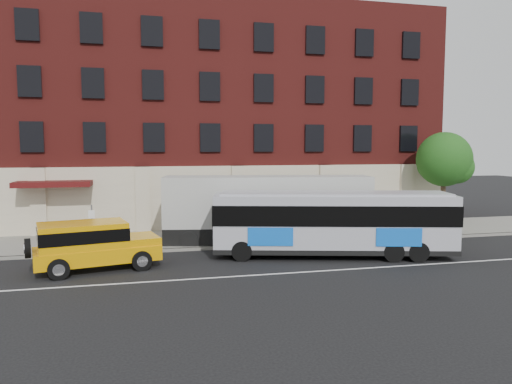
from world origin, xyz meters
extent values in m
plane|color=black|center=(0.00, 0.00, 0.00)|extent=(120.00, 120.00, 0.00)
cube|color=gray|center=(0.00, 9.00, 0.07)|extent=(60.00, 6.00, 0.15)
cube|color=gray|center=(0.00, 6.00, 0.07)|extent=(60.00, 0.25, 0.15)
cube|color=silver|center=(0.00, 0.50, 0.01)|extent=(60.00, 0.12, 0.01)
cube|color=maroon|center=(0.00, 17.00, 7.65)|extent=(30.00, 10.00, 15.00)
cube|color=beige|center=(0.00, 11.85, 2.15)|extent=(30.00, 0.35, 4.00)
cube|color=#430B0C|center=(-11.00, 11.00, 3.25)|extent=(4.20, 2.20, 0.30)
cube|color=beige|center=(-12.00, 11.75, 2.15)|extent=(0.90, 0.55, 4.00)
cube|color=beige|center=(-6.00, 11.75, 2.15)|extent=(0.90, 0.55, 4.00)
cube|color=beige|center=(0.00, 11.75, 2.15)|extent=(0.90, 0.55, 4.00)
cube|color=beige|center=(6.00, 11.75, 2.15)|extent=(0.90, 0.55, 4.00)
cube|color=beige|center=(12.00, 11.75, 2.15)|extent=(0.90, 0.55, 4.00)
cube|color=black|center=(-12.25, 11.92, 5.95)|extent=(1.30, 0.20, 1.80)
cube|color=black|center=(-8.75, 11.92, 5.95)|extent=(1.30, 0.20, 1.80)
cube|color=black|center=(-5.25, 11.92, 5.95)|extent=(1.30, 0.20, 1.80)
cube|color=black|center=(-1.75, 11.92, 5.95)|extent=(1.30, 0.20, 1.80)
cube|color=black|center=(1.75, 11.92, 5.95)|extent=(1.30, 0.20, 1.80)
cube|color=black|center=(5.25, 11.92, 5.95)|extent=(1.30, 0.20, 1.80)
cube|color=black|center=(8.75, 11.92, 5.95)|extent=(1.30, 0.20, 1.80)
cube|color=black|center=(12.25, 11.92, 5.95)|extent=(1.30, 0.20, 1.80)
cube|color=black|center=(-12.25, 11.92, 9.15)|extent=(1.30, 0.20, 1.80)
cube|color=black|center=(-8.75, 11.92, 9.15)|extent=(1.30, 0.20, 1.80)
cube|color=black|center=(-5.25, 11.92, 9.15)|extent=(1.30, 0.20, 1.80)
cube|color=black|center=(-1.75, 11.92, 9.15)|extent=(1.30, 0.20, 1.80)
cube|color=black|center=(1.75, 11.92, 9.15)|extent=(1.30, 0.20, 1.80)
cube|color=black|center=(5.25, 11.92, 9.15)|extent=(1.30, 0.20, 1.80)
cube|color=black|center=(8.75, 11.92, 9.15)|extent=(1.30, 0.20, 1.80)
cube|color=black|center=(12.25, 11.92, 9.15)|extent=(1.30, 0.20, 1.80)
cube|color=black|center=(-12.25, 11.92, 12.35)|extent=(1.30, 0.20, 1.80)
cube|color=black|center=(-8.75, 11.92, 12.35)|extent=(1.30, 0.20, 1.80)
cube|color=black|center=(-5.25, 11.92, 12.35)|extent=(1.30, 0.20, 1.80)
cube|color=black|center=(-1.75, 11.92, 12.35)|extent=(1.30, 0.20, 1.80)
cube|color=black|center=(1.75, 11.92, 12.35)|extent=(1.30, 0.20, 1.80)
cube|color=black|center=(5.25, 11.92, 12.35)|extent=(1.30, 0.20, 1.80)
cube|color=black|center=(8.75, 11.92, 12.35)|extent=(1.30, 0.20, 1.80)
cube|color=black|center=(12.25, 11.92, 12.35)|extent=(1.30, 0.20, 1.80)
cube|color=black|center=(-10.50, 11.78, 1.75)|extent=(2.60, 0.15, 2.80)
cube|color=black|center=(-4.50, 11.78, 1.75)|extent=(2.60, 0.15, 2.80)
cube|color=black|center=(1.50, 11.78, 1.75)|extent=(2.60, 0.15, 2.80)
cube|color=black|center=(7.50, 11.78, 1.75)|extent=(2.60, 0.15, 2.80)
cylinder|color=slate|center=(-8.50, 6.20, 1.25)|extent=(0.07, 0.07, 2.50)
cube|color=white|center=(-8.50, 6.05, 2.05)|extent=(0.30, 0.03, 0.40)
cube|color=white|center=(-8.50, 6.05, 1.55)|extent=(0.30, 0.03, 0.35)
cylinder|color=#3B2B1D|center=(13.50, 9.50, 1.65)|extent=(0.32, 0.32, 3.00)
sphere|color=#174814|center=(13.50, 9.50, 4.55)|extent=(3.60, 3.60, 3.60)
sphere|color=#174814|center=(14.20, 9.10, 4.05)|extent=(2.20, 2.20, 2.20)
sphere|color=#174814|center=(12.90, 9.90, 4.15)|extent=(2.00, 2.00, 2.00)
cube|color=#A3A3AE|center=(3.00, 3.01, 1.70)|extent=(11.74, 5.25, 2.73)
cube|color=black|center=(3.00, 3.01, 0.43)|extent=(11.80, 5.31, 0.24)
cube|color=#A3A3AE|center=(3.00, 3.01, 3.12)|extent=(11.11, 4.82, 0.12)
cube|color=black|center=(3.00, 3.01, 2.16)|extent=(11.83, 5.34, 0.96)
cube|color=blue|center=(-0.28, 2.61, 1.20)|extent=(2.05, 0.57, 0.86)
cube|color=blue|center=(6.09, 3.47, 1.20)|extent=(2.05, 0.57, 0.86)
cylinder|color=black|center=(-1.54, 3.09, 0.48)|extent=(1.00, 0.52, 0.96)
cylinder|color=black|center=(-0.99, 5.18, 0.48)|extent=(1.00, 0.52, 0.96)
cylinder|color=black|center=(5.32, 1.28, 0.48)|extent=(1.00, 0.52, 0.96)
cylinder|color=black|center=(5.87, 3.38, 0.48)|extent=(1.00, 0.52, 0.96)
cylinder|color=black|center=(6.43, 0.99, 0.48)|extent=(1.00, 0.52, 0.96)
cylinder|color=black|center=(6.99, 3.09, 0.48)|extent=(1.00, 0.52, 0.96)
cube|color=#E79E05|center=(-8.00, 3.07, 0.70)|extent=(5.55, 3.26, 0.65)
cube|color=#E79E05|center=(-8.58, 2.94, 1.57)|extent=(3.95, 2.86, 1.08)
cube|color=black|center=(-8.58, 2.94, 1.62)|extent=(4.00, 2.91, 0.54)
cube|color=#E79E05|center=(-6.26, 3.46, 1.19)|extent=(2.04, 2.36, 0.32)
cube|color=black|center=(-5.45, 3.65, 0.76)|extent=(0.44, 1.70, 0.60)
cylinder|color=black|center=(-10.69, 2.46, 1.19)|extent=(0.41, 0.86, 0.82)
cylinder|color=black|center=(-6.13, 2.40, 0.43)|extent=(0.91, 0.49, 0.87)
cylinder|color=silver|center=(-6.13, 2.40, 0.43)|extent=(0.54, 0.42, 0.48)
cylinder|color=black|center=(-6.60, 4.47, 0.43)|extent=(0.91, 0.49, 0.87)
cylinder|color=silver|center=(-6.60, 4.47, 0.43)|extent=(0.54, 0.42, 0.48)
cylinder|color=black|center=(-9.40, 1.67, 0.43)|extent=(0.91, 0.49, 0.87)
cylinder|color=silver|center=(-9.40, 1.67, 0.43)|extent=(0.54, 0.42, 0.48)
cylinder|color=black|center=(-9.87, 3.74, 0.43)|extent=(0.91, 0.49, 0.87)
cylinder|color=silver|center=(-9.87, 3.74, 0.43)|extent=(0.54, 0.42, 0.48)
cube|color=black|center=(0.67, 6.80, 0.52)|extent=(11.50, 4.18, 1.03)
cube|color=#B5B5B1|center=(0.67, 6.80, 2.40)|extent=(11.51, 4.22, 2.73)
cylinder|color=black|center=(-3.68, 6.47, 0.47)|extent=(0.97, 0.42, 0.94)
cylinder|color=black|center=(-3.31, 8.60, 0.47)|extent=(0.97, 0.42, 0.94)
cylinder|color=black|center=(-2.57, 6.27, 0.47)|extent=(0.97, 0.42, 0.94)
cylinder|color=black|center=(-2.20, 8.40, 0.47)|extent=(0.97, 0.42, 0.94)
cylinder|color=black|center=(3.54, 5.20, 0.47)|extent=(0.97, 0.42, 0.94)
cylinder|color=black|center=(3.92, 7.33, 0.47)|extent=(0.97, 0.42, 0.94)
cylinder|color=black|center=(4.65, 5.00, 0.47)|extent=(0.97, 0.42, 0.94)
cylinder|color=black|center=(5.03, 7.13, 0.47)|extent=(0.97, 0.42, 0.94)
camera|label=1|loc=(-6.07, -18.80, 5.35)|focal=33.93mm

